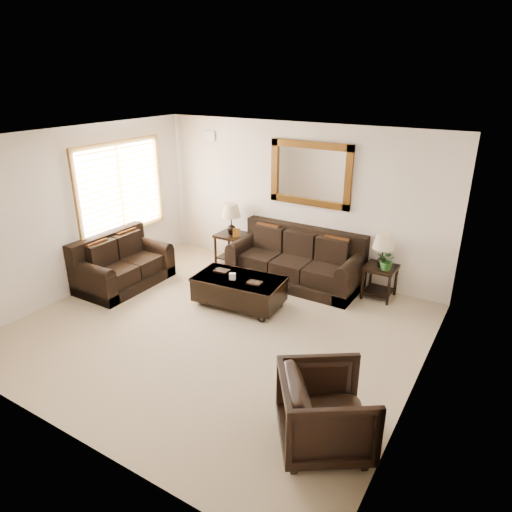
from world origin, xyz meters
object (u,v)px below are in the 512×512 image
Objects in this scene: armchair at (326,408)px; coffee_table at (239,288)px; loveseat at (122,267)px; end_table_right at (382,257)px; sofa at (296,264)px; end_table_left at (231,225)px.

coffee_table is at bearing 14.39° from armchair.
end_table_right is (3.99, 1.84, 0.39)m from loveseat.
loveseat is 4.80m from armchair.
loveseat is at bearing 35.56° from armchair.
sofa is 3.84m from armchair.
end_table_left reaches higher than coffee_table.
armchair is at bearing -46.51° from coffee_table.
armchair is (0.53, -3.46, -0.27)m from end_table_right.
armchair is (3.43, -3.44, -0.33)m from end_table_left.
end_table_left is at bearing -30.80° from loveseat.
loveseat is 1.44× the size of end_table_right.
end_table_left is 1.33× the size of armchair.
sofa is 1.50m from end_table_right.
sofa is at bearing -5.53° from end_table_left.
end_table_left is (-1.46, 0.14, 0.43)m from sofa.
sofa is 2.58× the size of armchair.
end_table_left is at bearing 174.47° from sofa.
end_table_right is at bearing -65.27° from loveseat.
end_table_right is at bearing 32.65° from coffee_table.
sofa is 1.53m from end_table_left.
end_table_right is 2.35m from coffee_table.
sofa is at bearing 68.12° from coffee_table.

